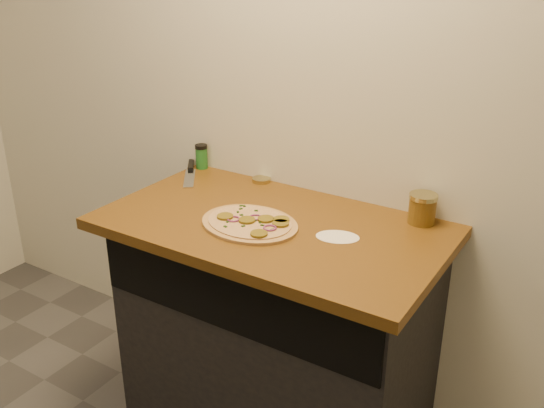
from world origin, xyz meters
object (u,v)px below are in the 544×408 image
Objects in this scene: chefs_knife at (190,171)px; spice_shaker at (202,156)px; pizza at (250,223)px; salsa_jar at (422,208)px.

chefs_knife is 0.08m from spice_shaker.
spice_shaker is (0.01, 0.07, 0.05)m from chefs_knife.
pizza is 1.45× the size of chefs_knife.
spice_shaker reaches higher than pizza.
pizza is 0.59m from salsa_jar.
salsa_jar is at bearing 2.08° from chefs_knife.
salsa_jar is 1.01× the size of spice_shaker.
salsa_jar reaches higher than pizza.
spice_shaker is (-0.50, 0.37, 0.04)m from pizza.
chefs_knife is (-0.51, 0.30, -0.00)m from pizza.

